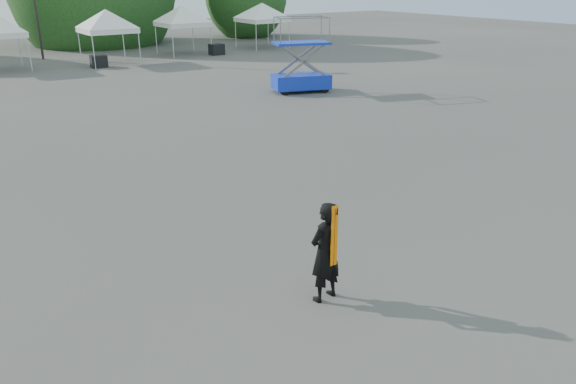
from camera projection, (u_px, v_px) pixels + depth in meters
ground at (259, 248)px, 11.68m from camera, size 120.00×120.00×0.00m
tent_f at (106, 14)px, 34.68m from camera, size 4.34×4.34×3.88m
tent_g at (182, 9)px, 39.00m from camera, size 4.37×4.37×3.88m
tent_h at (262, 6)px, 42.61m from camera, size 4.55×4.55×3.88m
man at (325, 252)px, 9.53m from camera, size 0.72×0.53×1.81m
scissor_lift at (301, 55)px, 26.61m from camera, size 2.99×2.13×3.49m
crate_mid at (99, 61)px, 34.25m from camera, size 1.00×0.81×0.73m
crate_east at (217, 49)px, 39.71m from camera, size 0.97×0.77×0.75m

